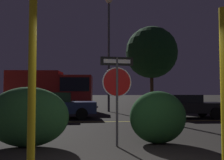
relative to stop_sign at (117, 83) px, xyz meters
The scene contains 10 objects.
road_center_stripe 5.59m from the stop_sign, 89.29° to the left, with size 35.56×0.12×0.01m, color gold.
stop_sign is the anchor object (origin of this frame).
yellow_pole_left 2.96m from the stop_sign, 121.13° to the right, with size 0.11×0.11×3.48m, color yellow.
hedge_bush_1 2.39m from the stop_sign, behind, with size 2.04×0.87×1.49m, color #285B2D.
hedge_bush_2 1.47m from the stop_sign, 13.97° to the left, with size 1.51×0.91×1.39m, color #1E4C23.
passing_car_2 7.37m from the stop_sign, 108.60° to the left, with size 4.03×2.05×1.36m.
passing_car_3 8.05m from the stop_sign, 57.00° to the left, with size 4.36×1.98×1.24m.
delivery_truck 12.29m from the stop_sign, 105.82° to the left, with size 5.95×2.60×2.86m.
street_lamp 12.12m from the stop_sign, 86.68° to the left, with size 0.50×0.50×8.33m.
tree_0 17.60m from the stop_sign, 72.92° to the left, with size 4.84×4.84×7.53m.
Camera 1 is at (-0.75, -3.93, 1.35)m, focal length 40.00 mm.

